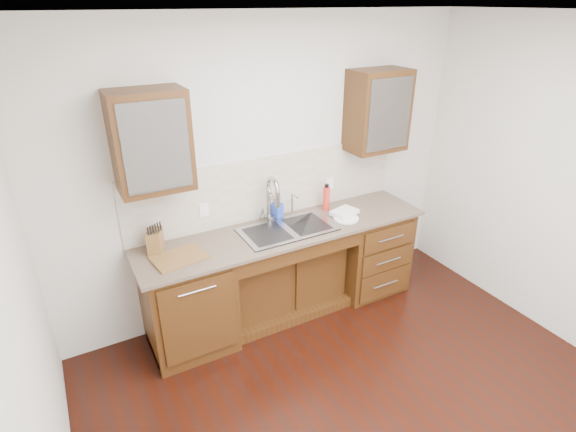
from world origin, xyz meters
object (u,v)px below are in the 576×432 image
water_bottle (326,199)px  plate (346,218)px  soap_bottle (277,207)px  cutting_board (179,257)px  knife_block (155,241)px

water_bottle → plate: water_bottle is taller
plate → soap_bottle: bearing=147.4°
soap_bottle → cutting_board: 1.08m
knife_block → water_bottle: bearing=24.7°
water_bottle → knife_block: (-1.65, -0.02, -0.02)m
soap_bottle → knife_block: (-1.16, -0.11, -0.00)m
soap_bottle → water_bottle: 0.50m
soap_bottle → plate: bearing=-55.3°
water_bottle → cutting_board: water_bottle is taller
plate → cutting_board: cutting_board is taller
plate → knife_block: (-1.71, 0.24, 0.09)m
water_bottle → plate: 0.29m
soap_bottle → knife_block: size_ratio=1.04×
soap_bottle → plate: size_ratio=0.85×
water_bottle → plate: (0.06, -0.26, -0.11)m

